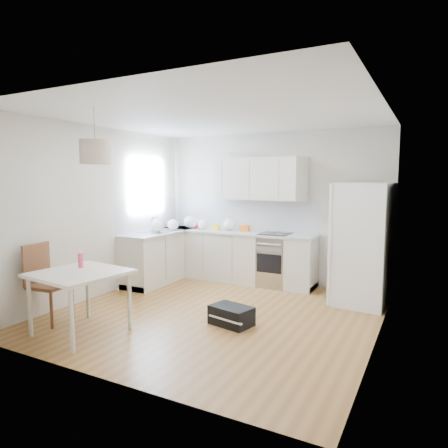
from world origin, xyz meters
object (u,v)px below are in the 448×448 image
object	(u,v)px
refrigerator	(364,244)
dining_table	(80,278)
dining_chair	(50,284)
gym_bag	(231,315)

from	to	relation	value
refrigerator	dining_table	world-z (taller)	refrigerator
dining_table	dining_chair	xyz separation A→B (m)	(-0.64, 0.09, -0.16)
dining_table	gym_bag	size ratio (longest dim) A/B	2.03
refrigerator	gym_bag	bearing A→B (deg)	-123.34
dining_chair	refrigerator	bearing A→B (deg)	31.54
dining_table	gym_bag	distance (m)	1.93
dining_table	refrigerator	bearing A→B (deg)	51.64
dining_chair	gym_bag	size ratio (longest dim) A/B	1.96
refrigerator	dining_chair	size ratio (longest dim) A/B	1.76
dining_table	gym_bag	world-z (taller)	dining_table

